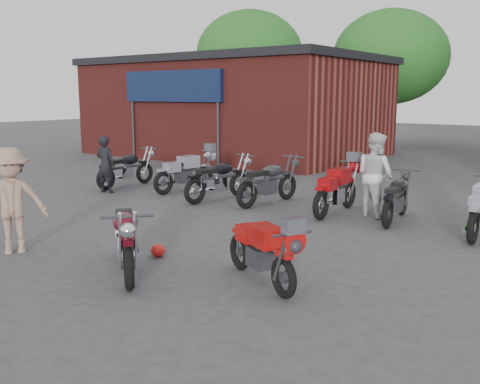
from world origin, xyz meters
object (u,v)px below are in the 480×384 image
Objects in this scene: person_light at (375,175)px; row_bike_4 at (337,187)px; vintage_motorcycle at (126,233)px; row_bike_1 at (185,170)px; row_bike_2 at (219,177)px; person_tan at (12,201)px; row_bike_3 at (269,179)px; row_bike_5 at (397,195)px; helmet at (158,250)px; sportbike at (262,248)px; row_bike_0 at (127,167)px; person_dark at (106,164)px.

person_light is 0.88× the size of row_bike_4.
vintage_motorcycle is 1.04× the size of row_bike_1.
person_tan is at bearing -169.90° from row_bike_2.
row_bike_3 is 1.10× the size of row_bike_5.
sportbike is at bearing -0.72° from helmet.
vintage_motorcycle is 1.04× the size of row_bike_0.
person_tan is 6.80m from row_bike_4.
person_tan reaches higher than helmet.
sportbike is at bearing 118.25° from person_light.
person_dark is 7.29m from person_light.
row_bike_1 reaches higher than sportbike.
row_bike_3 is 1.01× the size of row_bike_4.
vintage_motorcycle reaches higher than sportbike.
row_bike_3 is 1.84m from row_bike_4.
row_bike_0 is at bearing 110.94° from row_bike_1.
person_dark reaches higher than row_bike_2.
person_tan is (-4.25, -1.27, 0.38)m from sportbike.
vintage_motorcycle is 8.84× the size of helmet.
row_bike_4 is at bearing -83.72° from row_bike_1.
row_bike_4 is (6.60, 0.39, 0.02)m from row_bike_0.
person_light is 0.89× the size of row_bike_2.
helmet is at bearing 147.15° from row_bike_5.
row_bike_1 is (-4.05, 5.74, -0.03)m from vintage_motorcycle.
person_tan is 0.88× the size of row_bike_1.
row_bike_2 is (3.47, 0.02, 0.01)m from row_bike_0.
row_bike_1 is at bearing 48.42° from person_tan.
person_dark is at bearing -177.27° from sportbike.
person_dark is at bearing 68.19° from person_tan.
person_dark is 0.74× the size of row_bike_4.
vintage_motorcycle is at bearing 99.46° from person_light.
sportbike is 9.01m from row_bike_0.
row_bike_5 is (6.07, 0.00, -0.03)m from row_bike_1.
person_dark is 3.35m from row_bike_2.
sportbike is at bearing 141.49° from person_dark.
row_bike_3 is (-3.09, 4.82, 0.09)m from sportbike.
row_bike_1 is at bearing -76.07° from row_bike_0.
person_dark is 0.75× the size of row_bike_2.
person_light is 0.91× the size of row_bike_1.
row_bike_1 is at bearing -151.65° from person_dark.
row_bike_1 is at bearing 81.82° from row_bike_5.
row_bike_5 is at bearing 65.37° from helmet.
person_light is at bearing -77.82° from row_bike_3.
person_light reaches higher than row_bike_3.
row_bike_1 is (-5.49, -0.19, -0.34)m from person_light.
helmet is 5.39m from person_light.
row_bike_5 is at bearing 109.66° from vintage_motorcycle.
person_dark reaches higher than sportbike.
row_bike_0 is 0.98× the size of row_bike_2.
row_bike_4 reaches higher than helmet.
row_bike_3 is at bearing -84.29° from row_bike_1.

